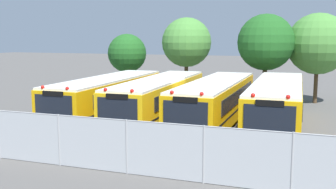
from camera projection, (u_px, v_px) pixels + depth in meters
ground_plane at (188, 123)px, 23.14m from camera, size 160.00×160.00×0.00m
school_bus_0 at (108, 96)px, 24.44m from camera, size 2.61×11.35×2.60m
school_bus_1 at (159, 98)px, 23.50m from camera, size 2.66×11.62×2.62m
school_bus_2 at (216, 101)px, 22.27m from camera, size 2.61×11.48×2.65m
school_bus_3 at (277, 104)px, 21.21m from camera, size 2.73×11.75×2.71m
tree_0 at (127, 53)px, 34.03m from camera, size 3.28×3.28×5.16m
tree_1 at (187, 41)px, 32.52m from camera, size 4.02×4.02×6.48m
tree_2 at (266, 42)px, 29.21m from camera, size 4.12×4.12×6.58m
tree_3 at (318, 44)px, 29.34m from camera, size 4.50×4.50×6.66m
chainlink_fence at (127, 146)px, 14.44m from camera, size 17.21×0.07×2.02m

